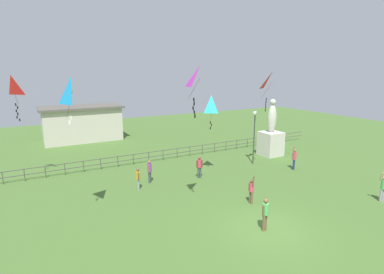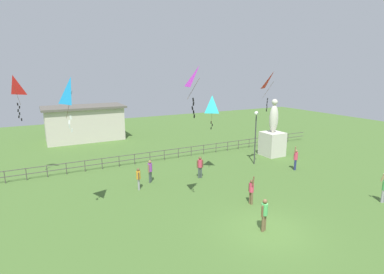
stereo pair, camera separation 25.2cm
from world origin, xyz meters
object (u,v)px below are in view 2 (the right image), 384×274
object	(u,v)px
kite_0	(72,92)
kite_2	(199,80)
person_0	(296,158)
person_6	(251,190)
person_2	(138,177)
kite_4	(212,106)
lamppost	(256,126)
statue_monument	(273,139)
person_1	(150,170)
person_5	(200,166)
person_4	(264,213)
kite_1	(273,82)
kite_3	(14,87)

from	to	relation	value
kite_0	kite_2	distance (m)	6.39
person_0	person_6	distance (m)	8.17
person_2	kite_4	world-z (taller)	kite_4
lamppost	statue_monument	bearing A→B (deg)	22.99
person_0	person_1	xyz separation A→B (m)	(-11.61, 2.88, -0.05)
statue_monument	person_0	distance (m)	4.49
lamppost	person_5	bearing A→B (deg)	-172.00
lamppost	kite_4	world-z (taller)	kite_4
person_6	person_4	bearing A→B (deg)	-116.93
person_4	kite_2	xyz separation A→B (m)	(-2.10, 3.12, 6.58)
kite_0	kite_1	xyz separation A→B (m)	(14.93, 2.01, 0.15)
statue_monument	kite_2	distance (m)	15.50
lamppost	kite_1	world-z (taller)	kite_1
person_2	kite_3	bearing A→B (deg)	143.33
kite_4	person_0	bearing A→B (deg)	-18.75
person_1	person_5	world-z (taller)	person_1
person_0	person_6	world-z (taller)	person_0
person_2	kite_4	xyz separation A→B (m)	(6.04, 0.32, 4.58)
kite_0	kite_3	bearing A→B (deg)	109.07
person_0	person_2	bearing A→B (deg)	171.24
person_1	person_2	xyz separation A→B (m)	(-1.17, -0.91, -0.08)
person_2	kite_0	distance (m)	7.95
person_2	kite_3	size ratio (longest dim) A/B	0.48
kite_1	kite_2	world-z (taller)	kite_2
kite_0	statue_monument	bearing A→B (deg)	16.07
kite_4	person_2	bearing A→B (deg)	-176.98
person_0	kite_2	bearing A→B (deg)	-163.77
person_4	kite_1	world-z (taller)	kite_1
person_0	lamppost	bearing A→B (deg)	124.67
person_1	kite_4	world-z (taller)	kite_4
lamppost	kite_0	world-z (taller)	kite_0
person_5	kite_4	xyz separation A→B (m)	(1.17, 0.29, 4.49)
person_5	person_0	bearing A→B (deg)	-14.19
person_4	kite_0	size ratio (longest dim) A/B	0.64
lamppost	kite_3	bearing A→B (deg)	166.38
person_2	person_4	size ratio (longest dim) A/B	0.89
lamppost	kite_2	bearing A→B (deg)	-146.12
person_0	kite_2	size ratio (longest dim) A/B	0.77
person_6	kite_0	xyz separation A→B (m)	(-9.51, 2.47, 6.07)
statue_monument	person_2	size ratio (longest dim) A/B	3.53
kite_0	person_0	bearing A→B (deg)	3.45
person_4	person_6	bearing A→B (deg)	63.07
kite_1	kite_2	xyz separation A→B (m)	(-8.95, -4.17, 0.43)
kite_1	kite_4	size ratio (longest dim) A/B	1.23
person_1	person_2	distance (m)	1.48
statue_monument	person_6	bearing A→B (deg)	-138.52
kite_4	lamppost	bearing A→B (deg)	6.55
person_1	kite_1	distance (m)	11.60
statue_monument	person_2	xyz separation A→B (m)	(-14.12, -2.27, -0.76)
person_1	lamppost	bearing A→B (deg)	-0.24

